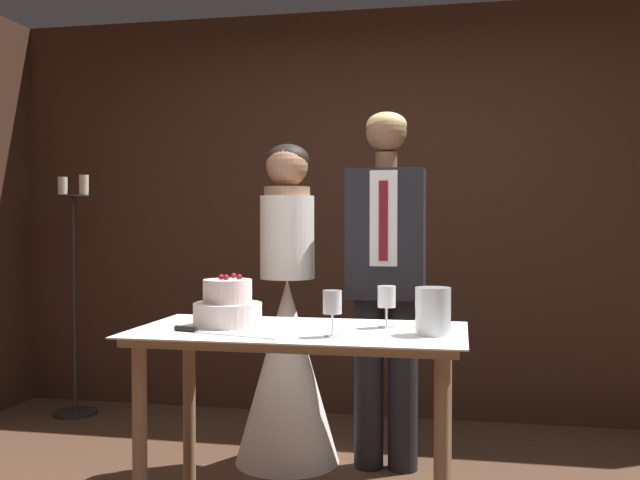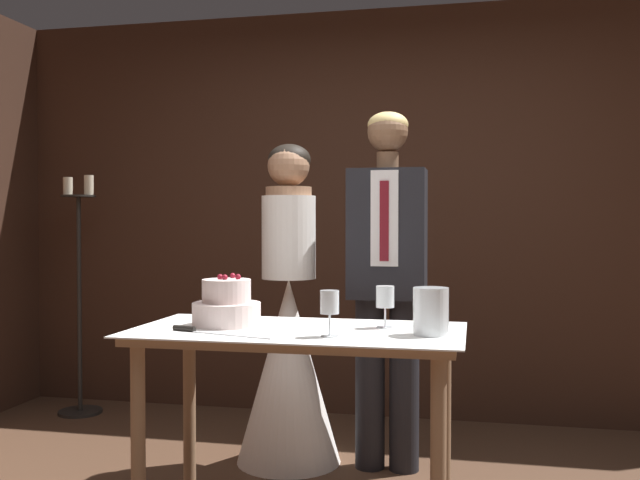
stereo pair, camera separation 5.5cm
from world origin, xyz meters
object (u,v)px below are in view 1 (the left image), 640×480
Objects in this scene: wine_glass_near at (387,299)px; candle_stand at (74,305)px; cake_table at (300,358)px; cake_knife at (205,331)px; hurricane_candle at (433,312)px; tiered_cake at (228,306)px; bride at (287,344)px; groom at (386,271)px; wine_glass_middle at (332,305)px.

wine_glass_near is 2.56m from candle_stand.
cake_table is at bearing -162.33° from wine_glass_near.
hurricane_candle is at bearing 24.77° from cake_knife.
cake_knife is at bearing -171.19° from hurricane_candle.
tiered_cake is 0.65m from wine_glass_near.
hurricane_candle is (0.86, 0.13, 0.08)m from cake_knife.
bride reaches higher than wine_glass_near.
tiered_cake is at bearing 174.74° from hurricane_candle.
hurricane_candle is (0.84, -0.08, 0.01)m from tiered_cake.
cake_knife is 2.62× the size of wine_glass_near.
cake_table is 0.79× the size of bride.
cake_table is 7.31× the size of hurricane_candle.
cake_knife is 0.27× the size of bride.
cake_knife is 0.87m from hurricane_candle.
cake_table is 0.92m from groom.
bride is at bearing 131.84° from hurricane_candle.
groom is at bearing -16.53° from candle_stand.
bride is 0.92× the size of groom.
groom is (0.51, -0.00, 0.39)m from bride.
hurricane_candle reaches higher than wine_glass_middle.
tiered_cake is 2.08m from candle_stand.
wine_glass_middle is (-0.17, -0.26, 0.00)m from wine_glass_near.
cake_knife is 1.18m from groom.
wine_glass_near is at bearing 38.64° from cake_knife.
bride is at bearing 101.61° from cake_knife.
groom reaches higher than candle_stand.
hurricane_candle is 0.10× the size of groom.
candle_stand is at bearing 147.64° from hurricane_candle.
groom is at bearing 107.11° from hurricane_candle.
tiered_cake is at bearing -93.93° from bride.
candle_stand reaches higher than wine_glass_middle.
groom reaches higher than tiered_cake.
tiered_cake reaches higher than wine_glass_middle.
tiered_cake is (-0.31, 0.04, 0.20)m from cake_table.
cake_table is 2.33m from candle_stand.
wine_glass_middle reaches higher than wine_glass_near.
wine_glass_middle is at bearing -123.40° from wine_glass_near.
tiered_cake is 0.17× the size of bride.
bride is at bearing 107.11° from cake_table.
wine_glass_middle is 0.96× the size of hurricane_candle.
tiered_cake is 0.51m from wine_glass_middle.
tiered_cake reaches higher than hurricane_candle.
candle_stand reaches higher than cake_knife.
candle_stand is at bearing 141.55° from cake_table.
groom is (0.10, 0.99, 0.06)m from wine_glass_middle.
cake_table is at bearing 43.33° from cake_knife.
groom reaches higher than hurricane_candle.
cake_knife is 0.24× the size of groom.
cake_table is 7.76× the size of wine_glass_near.
candle_stand is (-2.16, 1.34, -0.23)m from wine_glass_near.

